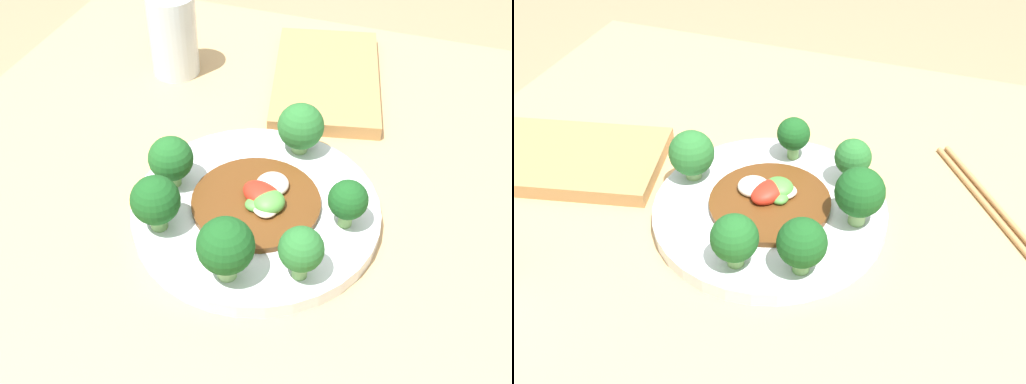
% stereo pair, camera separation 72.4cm
% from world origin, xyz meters
% --- Properties ---
extents(table, '(0.93, 0.90, 0.74)m').
position_xyz_m(table, '(0.00, 0.00, 0.37)').
color(table, tan).
rests_on(table, ground_plane).
extents(plate, '(0.28, 0.28, 0.02)m').
position_xyz_m(plate, '(-0.02, -0.01, 0.75)').
color(plate, silver).
rests_on(plate, table).
extents(broccoli_west, '(0.06, 0.06, 0.07)m').
position_xyz_m(broccoli_west, '(-0.12, -0.02, 0.80)').
color(broccoli_west, '#89B76B').
rests_on(broccoli_west, plate).
extents(broccoli_north, '(0.05, 0.05, 0.06)m').
position_xyz_m(broccoli_north, '(-0.01, 0.09, 0.79)').
color(broccoli_north, '#7AAD5B').
rests_on(broccoli_north, plate).
extents(broccoli_east, '(0.06, 0.06, 0.07)m').
position_xyz_m(broccoli_east, '(0.09, -0.03, 0.79)').
color(broccoli_east, '#89B76B').
rests_on(broccoli_east, plate).
extents(broccoli_southwest, '(0.05, 0.05, 0.06)m').
position_xyz_m(broccoli_southwest, '(-0.10, -0.09, 0.79)').
color(broccoli_southwest, '#70A356').
rests_on(broccoli_southwest, plate).
extents(broccoli_south, '(0.04, 0.04, 0.06)m').
position_xyz_m(broccoli_south, '(-0.01, -0.11, 0.79)').
color(broccoli_south, '#7AAD5B').
rests_on(broccoli_south, plate).
extents(broccoli_northwest, '(0.05, 0.05, 0.07)m').
position_xyz_m(broccoli_northwest, '(-0.08, 0.08, 0.80)').
color(broccoli_northwest, '#70A356').
rests_on(broccoli_northwest, plate).
extents(stirfry_center, '(0.15, 0.15, 0.03)m').
position_xyz_m(stirfry_center, '(-0.01, -0.02, 0.77)').
color(stirfry_center, '#5B3314').
rests_on(stirfry_center, plate).
extents(drinking_glass, '(0.07, 0.07, 0.12)m').
position_xyz_m(drinking_glass, '(0.24, 0.20, 0.80)').
color(drinking_glass, silver).
rests_on(drinking_glass, table).
extents(cutting_board, '(0.28, 0.20, 0.02)m').
position_xyz_m(cutting_board, '(0.28, -0.02, 0.75)').
color(cutting_board, '#AD7F4C').
rests_on(cutting_board, table).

